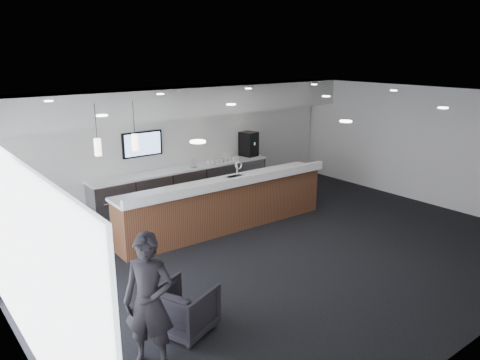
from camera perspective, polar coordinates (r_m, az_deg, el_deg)
ground at (r=9.64m, az=4.77°, el=-8.15°), size 10.00×10.00×0.00m
ceiling at (r=8.88m, az=5.21°, el=9.88°), size 10.00×8.00×0.02m
back_wall at (r=12.30m, az=-7.81°, el=4.31°), size 10.00×0.02×3.00m
left_wall at (r=6.95m, az=-27.12°, el=-6.16°), size 0.02×8.00×3.00m
right_wall at (r=13.00m, az=21.42°, el=3.98°), size 0.02×8.00×3.00m
soffit_bulkhead at (r=11.75m, az=-6.89°, el=9.49°), size 10.00×0.90×0.70m
alcove_panel at (r=12.25m, az=-7.76°, el=4.74°), size 9.80×0.06×1.40m
window_blinds_wall at (r=6.95m, az=-26.80°, el=-6.10°), size 0.04×7.36×2.55m
back_credenza at (r=12.24m, az=-6.78°, el=-0.64°), size 5.06×0.66×0.95m
wall_tv at (r=11.73m, az=-11.83°, el=4.32°), size 1.05×0.08×0.62m
pendant_left at (r=8.27m, az=-11.12°, el=3.98°), size 0.12×0.12×0.30m
pendant_right at (r=7.99m, az=-15.59°, el=3.30°), size 0.12×0.12×0.30m
ceiling_can_lights at (r=8.88m, az=5.20°, el=9.69°), size 7.00×5.00×0.02m
service_counter at (r=10.39m, az=-1.75°, el=-2.94°), size 5.15×0.93×1.49m
coffee_machine at (r=13.33m, az=1.06°, el=4.41°), size 0.47×0.56×0.69m
info_sign_left at (r=12.10m, az=-5.64°, el=2.08°), size 0.17×0.04×0.23m
info_sign_right at (r=12.72m, az=-1.74°, el=2.83°), size 0.18×0.07×0.24m
armchair at (r=6.87m, az=-6.77°, el=-15.33°), size 1.00×0.98×0.71m
lounge_guest at (r=6.03m, az=-11.04°, el=-14.37°), size 0.75×0.77×1.78m
cup_0 at (r=12.91m, az=-0.29°, el=2.70°), size 0.10×0.10×0.10m
cup_1 at (r=12.83m, az=-0.79°, el=2.62°), size 0.14×0.14×0.10m
cup_2 at (r=12.74m, az=-1.29°, el=2.53°), size 0.13×0.13×0.10m
cup_3 at (r=12.66m, az=-1.80°, el=2.44°), size 0.13×0.13×0.10m
cup_4 at (r=12.58m, az=-2.31°, el=2.35°), size 0.14×0.14×0.10m
cup_5 at (r=12.50m, az=-2.83°, el=2.26°), size 0.11×0.11×0.10m
cup_6 at (r=12.43m, az=-3.36°, el=2.17°), size 0.14×0.14×0.10m
cup_7 at (r=12.35m, az=-3.89°, el=2.08°), size 0.12×0.12×0.10m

